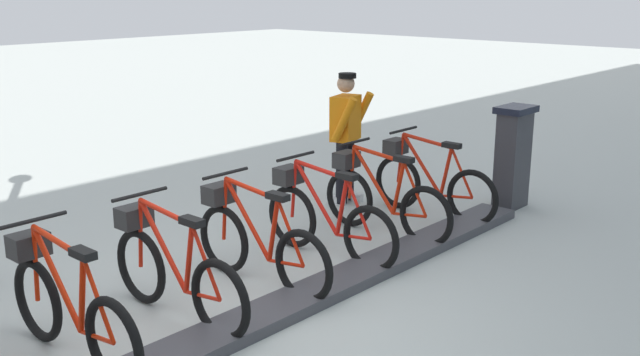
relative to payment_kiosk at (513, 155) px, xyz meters
The scene contains 10 objects.
ground_plane 4.61m from the payment_kiosk, 90.67° to the left, with size 60.00×60.00×0.00m, color beige.
dock_rail_base 4.60m from the payment_kiosk, 90.67° to the left, with size 0.44×8.35×0.10m, color #47474C.
payment_kiosk is the anchor object (origin of this frame).
bike_docked_0 1.16m from the payment_kiosk, 59.78° to the left, with size 1.72×0.54×1.02m.
bike_docked_1 2.02m from the payment_kiosk, 73.46° to the left, with size 1.72×0.54×1.02m.
bike_docked_2 2.94m from the payment_kiosk, 78.73° to the left, with size 1.72×0.54×1.02m.
bike_docked_3 3.86m from the payment_kiosk, 81.47° to the left, with size 1.72×0.54×1.02m.
bike_docked_4 4.80m from the payment_kiosk, 83.15° to the left, with size 1.72×0.54×1.02m.
bike_docked_5 5.74m from the payment_kiosk, 84.27° to the left, with size 1.72×0.54×1.02m.
worker_near_rack 2.08m from the payment_kiosk, 37.09° to the left, with size 0.52×0.69×1.66m.
Camera 1 is at (-4.02, 3.52, 2.70)m, focal length 40.62 mm.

